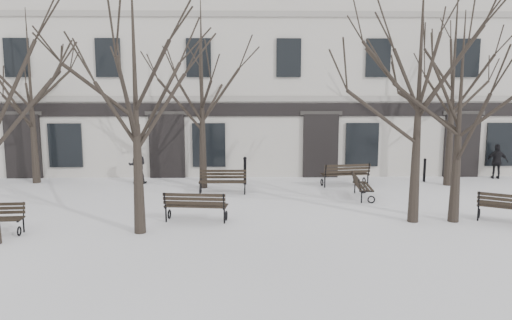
{
  "coord_description": "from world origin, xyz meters",
  "views": [
    {
      "loc": [
        0.14,
        -14.62,
        4.25
      ],
      "look_at": [
        0.46,
        3.0,
        1.56
      ],
      "focal_mm": 35.0,
      "sensor_mm": 36.0,
      "label": 1
    }
  ],
  "objects_px": {
    "tree_1": "(134,68)",
    "tree_2": "(420,61)",
    "tree_3": "(461,92)",
    "bench_2": "(512,207)",
    "bench_3": "(223,181)",
    "bench_1": "(196,205)",
    "bench_4": "(346,174)",
    "bench_5": "(361,186)"
  },
  "relations": [
    {
      "from": "tree_3",
      "to": "bench_1",
      "type": "distance_m",
      "value": 8.75
    },
    {
      "from": "tree_1",
      "to": "tree_2",
      "type": "bearing_deg",
      "value": 7.03
    },
    {
      "from": "tree_1",
      "to": "tree_2",
      "type": "height_order",
      "value": "tree_2"
    },
    {
      "from": "bench_4",
      "to": "bench_5",
      "type": "distance_m",
      "value": 2.16
    },
    {
      "from": "bench_3",
      "to": "bench_4",
      "type": "height_order",
      "value": "bench_4"
    },
    {
      "from": "tree_2",
      "to": "tree_1",
      "type": "bearing_deg",
      "value": -172.97
    },
    {
      "from": "tree_2",
      "to": "bench_4",
      "type": "bearing_deg",
      "value": 100.91
    },
    {
      "from": "tree_3",
      "to": "bench_2",
      "type": "bearing_deg",
      "value": -10.17
    },
    {
      "from": "tree_3",
      "to": "bench_1",
      "type": "bearing_deg",
      "value": 179.24
    },
    {
      "from": "tree_2",
      "to": "tree_3",
      "type": "relative_size",
      "value": 1.23
    },
    {
      "from": "tree_3",
      "to": "bench_3",
      "type": "distance_m",
      "value": 9.19
    },
    {
      "from": "bench_3",
      "to": "bench_4",
      "type": "xyz_separation_m",
      "value": [
        5.07,
        1.25,
        0.04
      ]
    },
    {
      "from": "tree_1",
      "to": "bench_1",
      "type": "xyz_separation_m",
      "value": [
        1.49,
        1.13,
        -4.15
      ]
    },
    {
      "from": "tree_1",
      "to": "tree_2",
      "type": "distance_m",
      "value": 8.32
    },
    {
      "from": "tree_1",
      "to": "bench_4",
      "type": "xyz_separation_m",
      "value": [
        7.21,
        6.45,
        -4.13
      ]
    },
    {
      "from": "tree_3",
      "to": "bench_2",
      "type": "relative_size",
      "value": 3.2
    },
    {
      "from": "bench_4",
      "to": "bench_2",
      "type": "bearing_deg",
      "value": 115.96
    },
    {
      "from": "bench_1",
      "to": "bench_3",
      "type": "height_order",
      "value": "bench_1"
    },
    {
      "from": "tree_2",
      "to": "bench_1",
      "type": "bearing_deg",
      "value": 179.08
    },
    {
      "from": "tree_3",
      "to": "bench_4",
      "type": "height_order",
      "value": "tree_3"
    },
    {
      "from": "bench_2",
      "to": "bench_3",
      "type": "height_order",
      "value": "bench_2"
    },
    {
      "from": "bench_1",
      "to": "tree_1",
      "type": "bearing_deg",
      "value": 43.45
    },
    {
      "from": "tree_1",
      "to": "bench_2",
      "type": "distance_m",
      "value": 11.95
    },
    {
      "from": "bench_4",
      "to": "tree_3",
      "type": "bearing_deg",
      "value": 104.3
    },
    {
      "from": "tree_1",
      "to": "bench_3",
      "type": "relative_size",
      "value": 4.06
    },
    {
      "from": "tree_2",
      "to": "bench_3",
      "type": "height_order",
      "value": "tree_2"
    },
    {
      "from": "bench_1",
      "to": "bench_2",
      "type": "height_order",
      "value": "bench_2"
    },
    {
      "from": "tree_2",
      "to": "bench_4",
      "type": "distance_m",
      "value": 7.06
    },
    {
      "from": "tree_3",
      "to": "bench_3",
      "type": "height_order",
      "value": "tree_3"
    },
    {
      "from": "bench_4",
      "to": "bench_5",
      "type": "height_order",
      "value": "bench_4"
    },
    {
      "from": "tree_1",
      "to": "bench_2",
      "type": "xyz_separation_m",
      "value": [
        11.18,
        0.72,
        -4.14
      ]
    },
    {
      "from": "tree_3",
      "to": "bench_4",
      "type": "xyz_separation_m",
      "value": [
        -2.32,
        5.43,
        -3.46
      ]
    },
    {
      "from": "tree_3",
      "to": "bench_4",
      "type": "bearing_deg",
      "value": 113.1
    },
    {
      "from": "tree_1",
      "to": "tree_3",
      "type": "bearing_deg",
      "value": 6.11
    },
    {
      "from": "tree_3",
      "to": "bench_1",
      "type": "relative_size",
      "value": 3.21
    },
    {
      "from": "tree_1",
      "to": "bench_2",
      "type": "height_order",
      "value": "tree_1"
    },
    {
      "from": "tree_2",
      "to": "bench_5",
      "type": "height_order",
      "value": "tree_2"
    },
    {
      "from": "bench_1",
      "to": "bench_2",
      "type": "bearing_deg",
      "value": -175.95
    },
    {
      "from": "bench_2",
      "to": "bench_5",
      "type": "xyz_separation_m",
      "value": [
        -3.81,
        3.58,
        -0.05
      ]
    },
    {
      "from": "bench_3",
      "to": "bench_5",
      "type": "distance_m",
      "value": 5.32
    },
    {
      "from": "bench_1",
      "to": "bench_3",
      "type": "xyz_separation_m",
      "value": [
        0.64,
        4.08,
        -0.03
      ]
    },
    {
      "from": "tree_2",
      "to": "bench_2",
      "type": "relative_size",
      "value": 3.93
    }
  ]
}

